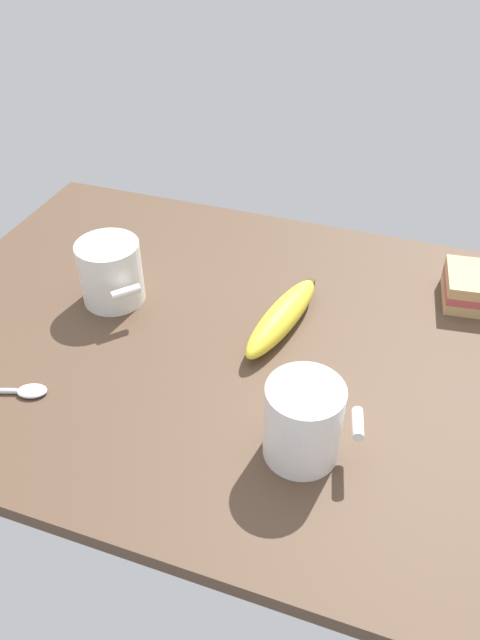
# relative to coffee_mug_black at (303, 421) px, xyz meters

# --- Properties ---
(tabletop) EXTENTS (0.90, 0.64, 0.02)m
(tabletop) POSITION_rel_coffee_mug_black_xyz_m (-0.12, 0.15, -0.06)
(tabletop) COLOR #4C3828
(tabletop) RESTS_ON ground
(coffee_mug_black) EXTENTS (0.10, 0.08, 0.09)m
(coffee_mug_black) POSITION_rel_coffee_mug_black_xyz_m (0.00, 0.00, 0.00)
(coffee_mug_black) COLOR white
(coffee_mug_black) RESTS_ON tabletop
(coffee_mug_milky) EXTENTS (0.10, 0.10, 0.09)m
(coffee_mug_milky) POSITION_rel_coffee_mug_black_xyz_m (-0.32, 0.18, -0.00)
(coffee_mug_milky) COLOR white
(coffee_mug_milky) RESTS_ON tabletop
(sandwich_main) EXTENTS (0.11, 0.10, 0.04)m
(sandwich_main) POSITION_rel_coffee_mug_black_xyz_m (0.17, 0.34, -0.03)
(sandwich_main) COLOR tan
(sandwich_main) RESTS_ON tabletop
(banana) EXTENTS (0.07, 0.19, 0.04)m
(banana) POSITION_rel_coffee_mug_black_xyz_m (-0.08, 0.19, -0.03)
(banana) COLOR yellow
(banana) RESTS_ON tabletop
(spoon) EXTENTS (0.11, 0.05, 0.01)m
(spoon) POSITION_rel_coffee_mug_black_xyz_m (-0.34, -0.03, -0.04)
(spoon) COLOR silver
(spoon) RESTS_ON tabletop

